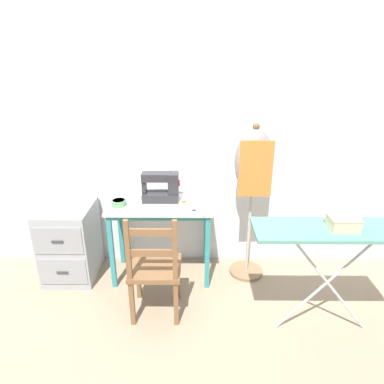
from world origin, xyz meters
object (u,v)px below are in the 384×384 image
object	(u,v)px
dress_form	(253,170)
filing_cabinet	(70,242)
thread_spool_near_machine	(184,201)
fabric_bowl	(119,203)
scissors	(197,212)
wooden_chair	(155,269)
ironing_board	(336,234)
storage_box	(343,223)
sewing_machine	(162,188)

from	to	relation	value
dress_form	filing_cabinet	bearing A→B (deg)	-179.00
thread_spool_near_machine	filing_cabinet	world-z (taller)	thread_spool_near_machine
fabric_bowl	dress_form	xyz separation A→B (m)	(1.17, 0.07, 0.28)
thread_spool_near_machine	dress_form	bearing A→B (deg)	0.51
thread_spool_near_machine	dress_form	xyz separation A→B (m)	(0.60, 0.01, 0.29)
scissors	thread_spool_near_machine	bearing A→B (deg)	121.79
wooden_chair	ironing_board	xyz separation A→B (m)	(1.29, -0.16, 0.40)
thread_spool_near_machine	ironing_board	distance (m)	1.29
filing_cabinet	ironing_board	bearing A→B (deg)	-17.90
scissors	dress_form	world-z (taller)	dress_form
ironing_board	storage_box	world-z (taller)	storage_box
wooden_chair	storage_box	distance (m)	1.42
scissors	thread_spool_near_machine	world-z (taller)	thread_spool_near_machine
wooden_chair	dress_form	xyz separation A→B (m)	(0.82, 0.56, 0.63)
wooden_chair	filing_cabinet	distance (m)	1.01
scissors	filing_cabinet	xyz separation A→B (m)	(-1.18, 0.17, -0.39)
storage_box	sewing_machine	bearing A→B (deg)	149.56
filing_cabinet	ironing_board	xyz separation A→B (m)	(2.14, -0.69, 0.47)
fabric_bowl	dress_form	distance (m)	1.21
storage_box	filing_cabinet	bearing A→B (deg)	162.20
scissors	ironing_board	xyz separation A→B (m)	(0.96, -0.52, 0.08)
sewing_machine	scissors	bearing A→B (deg)	-36.97
filing_cabinet	dress_form	bearing A→B (deg)	1.00
fabric_bowl	filing_cabinet	xyz separation A→B (m)	(-0.50, 0.04, -0.42)
wooden_chair	filing_cabinet	bearing A→B (deg)	147.99
scissors	dress_form	bearing A→B (deg)	22.07
thread_spool_near_machine	ironing_board	xyz separation A→B (m)	(1.07, -0.71, 0.06)
scissors	filing_cabinet	distance (m)	1.26
scissors	storage_box	world-z (taller)	storage_box
thread_spool_near_machine	wooden_chair	xyz separation A→B (m)	(-0.21, -0.56, -0.34)
sewing_machine	ironing_board	size ratio (longest dim) A/B	0.30
wooden_chair	ironing_board	size ratio (longest dim) A/B	0.80
dress_form	scissors	bearing A→B (deg)	-157.93
wooden_chair	storage_box	xyz separation A→B (m)	(1.32, -0.17, 0.49)
fabric_bowl	scissors	xyz separation A→B (m)	(0.69, -0.13, -0.02)
fabric_bowl	thread_spool_near_machine	size ratio (longest dim) A/B	2.95
thread_spool_near_machine	storage_box	world-z (taller)	storage_box
fabric_bowl	thread_spool_near_machine	xyz separation A→B (m)	(0.57, 0.06, -0.01)
sewing_machine	thread_spool_near_machine	distance (m)	0.23
scissors	wooden_chair	size ratio (longest dim) A/B	0.14
scissors	dress_form	xyz separation A→B (m)	(0.48, 0.20, 0.30)
dress_form	thread_spool_near_machine	bearing A→B (deg)	-179.49
sewing_machine	fabric_bowl	bearing A→B (deg)	-164.29
fabric_bowl	wooden_chair	bearing A→B (deg)	-54.17
sewing_machine	thread_spool_near_machine	xyz separation A→B (m)	(0.19, -0.04, -0.11)
dress_form	storage_box	size ratio (longest dim) A/B	7.36
thread_spool_near_machine	dress_form	distance (m)	0.67
thread_spool_near_machine	storage_box	xyz separation A→B (m)	(1.11, -0.72, 0.16)
fabric_bowl	storage_box	world-z (taller)	storage_box
ironing_board	thread_spool_near_machine	bearing A→B (deg)	146.35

